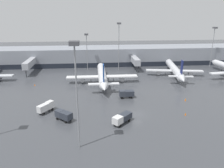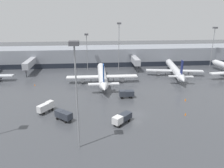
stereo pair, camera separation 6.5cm
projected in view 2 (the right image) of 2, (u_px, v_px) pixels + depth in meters
ground_plane at (138, 114)px, 59.58m from camera, size 320.00×320.00×0.00m
terminal_building at (114, 55)px, 116.65m from camera, size 160.00×30.99×9.00m
parked_jet_0 at (102, 75)px, 85.36m from camera, size 27.73×35.75×10.17m
parked_jet_2 at (175, 69)px, 95.05m from camera, size 24.59×35.65×9.36m
service_truck_0 at (122, 118)px, 54.32m from camera, size 5.59×5.62×2.45m
service_truck_1 at (64, 115)px, 55.78m from camera, size 4.89×4.56×2.49m
service_truck_2 at (126, 93)px, 70.58m from camera, size 4.80×2.37×2.57m
service_truck_3 at (46, 107)px, 60.40m from camera, size 4.28×5.02×2.70m
traffic_cone_0 at (185, 99)px, 68.59m from camera, size 0.48×0.48×0.79m
traffic_cone_1 at (35, 85)px, 82.90m from camera, size 0.48×0.48×0.56m
traffic_cone_2 at (185, 114)px, 58.85m from camera, size 0.43×0.43×0.78m
apron_light_mast_0 at (119, 34)px, 101.15m from camera, size 1.80×1.80×22.07m
apron_light_mast_2 at (75, 68)px, 39.90m from camera, size 1.80×1.80×21.72m
apron_light_mast_5 at (214, 36)px, 108.21m from camera, size 1.80×1.80×19.68m
apron_light_mast_6 at (87, 41)px, 101.81m from camera, size 1.80×1.80×17.18m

